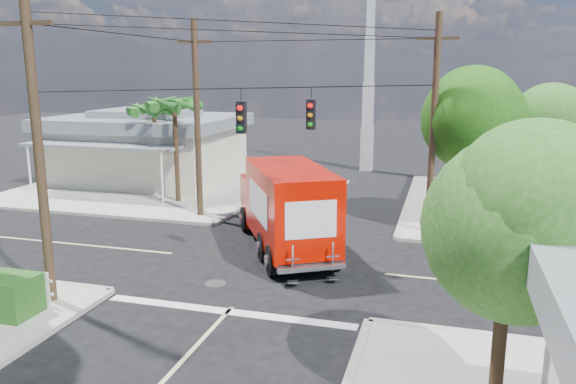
% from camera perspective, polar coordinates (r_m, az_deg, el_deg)
% --- Properties ---
extents(ground, '(120.00, 120.00, 0.00)m').
position_cam_1_polar(ground, '(20.29, -1.56, -7.24)').
color(ground, black).
rests_on(ground, ground).
extents(sidewalk_ne, '(14.12, 14.12, 0.14)m').
position_cam_1_polar(sidewalk_ne, '(30.31, 25.19, -1.71)').
color(sidewalk_ne, '#A6A196').
rests_on(sidewalk_ne, ground).
extents(sidewalk_nw, '(14.12, 14.12, 0.14)m').
position_cam_1_polar(sidewalk_nw, '(34.20, -13.58, 0.61)').
color(sidewalk_nw, '#A6A196').
rests_on(sidewalk_nw, ground).
extents(road_markings, '(32.00, 32.00, 0.01)m').
position_cam_1_polar(road_markings, '(18.97, -2.91, -8.65)').
color(road_markings, beige).
rests_on(road_markings, ground).
extents(building_nw, '(10.80, 10.20, 4.30)m').
position_cam_1_polar(building_nw, '(35.76, -14.08, 4.57)').
color(building_nw, beige).
rests_on(building_nw, sidewalk_nw).
extents(radio_tower, '(0.80, 0.80, 17.00)m').
position_cam_1_polar(radio_tower, '(38.61, 8.19, 10.45)').
color(radio_tower, silver).
rests_on(radio_tower, ground).
extents(tree_ne_front, '(4.21, 4.14, 6.66)m').
position_cam_1_polar(tree_ne_front, '(25.12, 19.29, 7.00)').
color(tree_ne_front, '#422D1C').
rests_on(tree_ne_front, sidewalk_ne).
extents(tree_ne_back, '(3.77, 3.66, 5.82)m').
position_cam_1_polar(tree_ne_back, '(27.62, 24.38, 5.80)').
color(tree_ne_back, '#422D1C').
rests_on(tree_ne_back, sidewalk_ne).
extents(tree_se, '(3.67, 3.54, 5.62)m').
position_cam_1_polar(tree_se, '(11.40, 21.69, -2.48)').
color(tree_se, '#422D1C').
rests_on(tree_se, sidewalk_se).
extents(palm_nw_front, '(3.01, 3.08, 5.59)m').
position_cam_1_polar(palm_nw_front, '(29.01, -11.48, 8.60)').
color(palm_nw_front, '#422D1C').
rests_on(palm_nw_front, sidewalk_nw).
extents(palm_nw_back, '(3.01, 3.08, 5.19)m').
position_cam_1_polar(palm_nw_back, '(31.29, -13.47, 8.07)').
color(palm_nw_back, '#422D1C').
rests_on(palm_nw_back, sidewalk_nw).
extents(utility_poles, '(12.00, 10.68, 9.00)m').
position_cam_1_polar(utility_poles, '(21.26, -4.43, 6.56)').
color(utility_poles, '#473321').
rests_on(utility_poles, ground).
extents(vending_boxes, '(1.90, 0.50, 1.10)m').
position_cam_1_polar(vending_boxes, '(25.19, 17.10, -2.27)').
color(vending_boxes, red).
rests_on(vending_boxes, sidewalk_ne).
extents(delivery_truck, '(5.74, 7.81, 3.33)m').
position_cam_1_polar(delivery_truck, '(21.32, -0.23, -1.52)').
color(delivery_truck, black).
rests_on(delivery_truck, ground).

